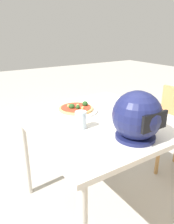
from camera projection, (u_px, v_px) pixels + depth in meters
ground_plane at (97, 205)px, 1.72m from camera, size 14.00×14.00×0.00m
dining_table at (99, 131)px, 1.48m from camera, size 0.94×1.01×0.77m
pizza_plate at (76, 110)px, 1.58m from camera, size 0.32×0.32×0.01m
pizza at (76, 108)px, 1.57m from camera, size 0.25×0.25×0.06m
motorcycle_helmet at (137, 116)px, 1.14m from camera, size 0.27×0.27×0.27m
drinking_glass at (81, 120)px, 1.28m from camera, size 0.07×0.07×0.11m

